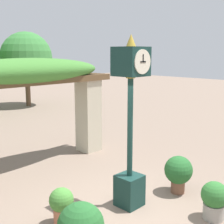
{
  "coord_description": "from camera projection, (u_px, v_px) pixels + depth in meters",
  "views": [
    {
      "loc": [
        -4.27,
        -3.77,
        3.13
      ],
      "look_at": [
        0.27,
        0.67,
        1.9
      ],
      "focal_mm": 50.0,
      "sensor_mm": 36.0,
      "label": 1
    }
  ],
  "objects": [
    {
      "name": "pergola",
      "position": [
        27.0,
        88.0,
        8.19
      ],
      "size": [
        5.5,
        1.21,
        2.98
      ],
      "color": "#BCB299",
      "rests_on": "ground"
    },
    {
      "name": "pedestal_clock",
      "position": [
        130.0,
        121.0,
        6.14
      ],
      "size": [
        0.55,
        0.6,
        3.46
      ],
      "color": "#14332D",
      "rests_on": "ground"
    },
    {
      "name": "potted_plant_near_right",
      "position": [
        214.0,
        199.0,
        5.87
      ],
      "size": [
        0.5,
        0.5,
        0.74
      ],
      "color": "gray",
      "rests_on": "ground"
    },
    {
      "name": "potted_plant_near_left",
      "position": [
        178.0,
        172.0,
        6.97
      ],
      "size": [
        0.63,
        0.63,
        0.85
      ],
      "color": "brown",
      "rests_on": "ground"
    },
    {
      "name": "potted_plant_far_left",
      "position": [
        61.0,
        204.0,
        5.68
      ],
      "size": [
        0.45,
        0.45,
        0.71
      ],
      "color": "#B26B4C",
      "rests_on": "ground"
    },
    {
      "name": "ground_plane",
      "position": [
        127.0,
        212.0,
        6.18
      ],
      "size": [
        60.0,
        60.0,
        0.0
      ],
      "primitive_type": "plane",
      "color": "#7F6B5B"
    }
  ]
}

